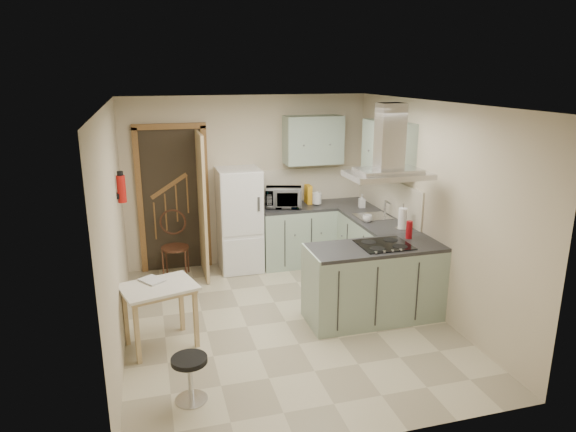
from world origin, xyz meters
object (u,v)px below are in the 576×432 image
object	(u,v)px
bentwood_chair	(175,248)
fridge	(239,220)
extractor_hood	(388,175)
microwave	(284,198)
drop_leaf_table	(160,316)
stool	(190,379)
peninsula	(374,282)

from	to	relation	value
bentwood_chair	fridge	bearing A→B (deg)	14.67
extractor_hood	microwave	distance (m)	2.18
drop_leaf_table	microwave	bearing A→B (deg)	30.24
extractor_hood	drop_leaf_table	distance (m)	2.89
fridge	bentwood_chair	world-z (taller)	fridge
drop_leaf_table	microwave	distance (m)	2.80
stool	bentwood_chair	bearing A→B (deg)	88.72
bentwood_chair	drop_leaf_table	bearing A→B (deg)	-87.39
fridge	extractor_hood	size ratio (longest dim) A/B	1.67
peninsula	bentwood_chair	world-z (taller)	peninsula
drop_leaf_table	stool	xyz separation A→B (m)	(0.21, -1.04, -0.13)
extractor_hood	microwave	world-z (taller)	extractor_hood
extractor_hood	stool	world-z (taller)	extractor_hood
bentwood_chair	microwave	xyz separation A→B (m)	(1.60, 0.05, 0.61)
extractor_hood	bentwood_chair	size ratio (longest dim) A/B	1.04
drop_leaf_table	stool	bearing A→B (deg)	-94.67
drop_leaf_table	microwave	xyz separation A→B (m)	(1.87, 1.96, 0.70)
peninsula	bentwood_chair	size ratio (longest dim) A/B	1.79
extractor_hood	drop_leaf_table	world-z (taller)	extractor_hood
peninsula	microwave	bearing A→B (deg)	106.03
extractor_hood	bentwood_chair	bearing A→B (deg)	139.73
drop_leaf_table	stool	size ratio (longest dim) A/B	1.72
bentwood_chair	microwave	size ratio (longest dim) A/B	1.67
bentwood_chair	microwave	world-z (taller)	microwave
extractor_hood	drop_leaf_table	xyz separation A→B (m)	(-2.54, 0.01, -1.37)
extractor_hood	stool	distance (m)	2.96
peninsula	extractor_hood	world-z (taller)	extractor_hood
fridge	bentwood_chair	distance (m)	0.99
peninsula	stool	xyz separation A→B (m)	(-2.23, -1.03, -0.24)
stool	peninsula	bearing A→B (deg)	24.80
extractor_hood	microwave	bearing A→B (deg)	108.68
extractor_hood	peninsula	bearing A→B (deg)	180.00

